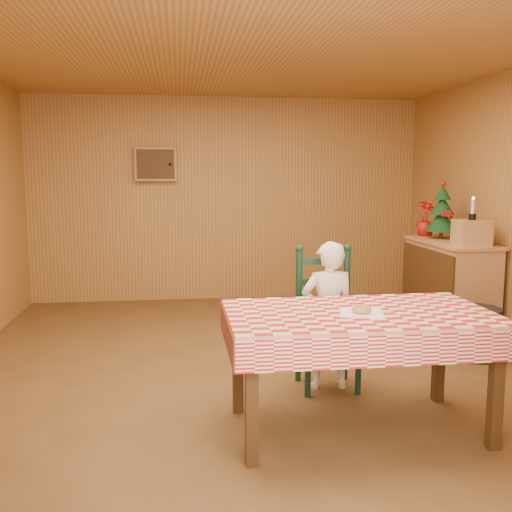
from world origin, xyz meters
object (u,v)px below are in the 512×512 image
Objects in this scene: ladder_chair at (326,321)px; crate at (471,233)px; shelf_unit at (449,285)px; seated_child at (328,315)px; storage_bin at (475,332)px; christmas_tree at (442,213)px; dining_table at (359,324)px.

ladder_chair is 2.10m from crate.
shelf_unit is 4.13× the size of crate.
seated_child is 2.11m from crate.
ladder_chair reaches higher than storage_bin.
ladder_chair is 2.42× the size of storage_bin.
christmas_tree is 1.59m from storage_bin.
storage_bin is at bearing 18.24° from ladder_chair.
ladder_chair is 0.08m from seated_child.
crate is (1.72, 1.06, 0.55)m from ladder_chair.
christmas_tree reaches higher than storage_bin.
christmas_tree reaches higher than dining_table.
ladder_chair is at bearing -148.29° from crate.
shelf_unit is (1.71, 1.52, -0.10)m from seated_child.
crate is at bearing 31.71° from ladder_chair.
seated_child is (-0.00, -0.06, 0.06)m from ladder_chair.
ladder_chair is at bearing -139.49° from shelf_unit.
shelf_unit is at bearing -91.98° from christmas_tree.
ladder_chair reaches higher than shelf_unit.
crate is at bearing -90.00° from christmas_tree.
seated_child reaches higher than ladder_chair.
seated_child is 1.62m from storage_bin.
crate reaches higher than ladder_chair.
christmas_tree is at bearing 88.02° from shelf_unit.
seated_child is 0.91× the size of shelf_unit.
shelf_unit is at bearing 77.05° from storage_bin.
dining_table is 1.47× the size of seated_child.
shelf_unit is 2.78× the size of storage_bin.
seated_child reaches higher than storage_bin.
dining_table is at bearing -139.38° from storage_bin.
seated_child is (0.00, 0.73, -0.13)m from dining_table.
ladder_chair is (0.00, 0.79, -0.18)m from dining_table.
dining_table is at bearing -124.56° from christmas_tree.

